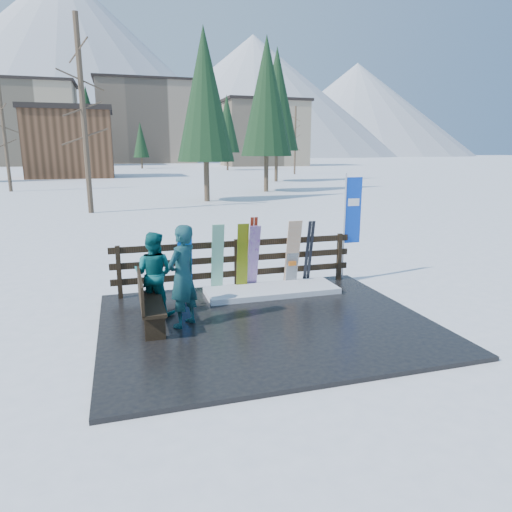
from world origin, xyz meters
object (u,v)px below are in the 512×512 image
object	(u,v)px
snowboard_2	(242,257)
snowboard_1	(217,258)
rental_flag	(351,214)
person_back	(154,274)
snowboard_5	(293,253)
snowboard_0	(185,263)
person_front	(183,276)
bench	(147,300)
snowboard_3	(253,257)
snowboard_4	(293,254)

from	to	relation	value
snowboard_2	snowboard_1	bearing A→B (deg)	180.00
rental_flag	person_back	size ratio (longest dim) A/B	1.60
snowboard_1	snowboard_5	xyz separation A→B (m)	(1.78, -0.00, 0.00)
snowboard_1	snowboard_5	bearing A→B (deg)	-0.00
snowboard_0	person_front	distance (m)	1.81
snowboard_2	snowboard_5	world-z (taller)	snowboard_5
snowboard_5	rental_flag	world-z (taller)	rental_flag
bench	person_back	size ratio (longest dim) A/B	0.92
snowboard_3	snowboard_4	bearing A→B (deg)	-0.00
snowboard_2	rental_flag	world-z (taller)	rental_flag
person_back	snowboard_0	bearing A→B (deg)	-98.67
snowboard_1	snowboard_2	xyz separation A→B (m)	(0.57, -0.00, -0.01)
bench	snowboard_3	distance (m)	3.00
person_front	snowboard_3	bearing A→B (deg)	-178.48
snowboard_4	person_front	bearing A→B (deg)	-147.46
snowboard_4	snowboard_5	bearing A→B (deg)	180.00
bench	snowboard_0	world-z (taller)	snowboard_0
rental_flag	person_back	bearing A→B (deg)	-165.21
snowboard_1	snowboard_2	size ratio (longest dim) A/B	1.02
bench	snowboard_1	bearing A→B (deg)	46.15
person_back	snowboard_4	bearing A→B (deg)	-135.27
snowboard_2	snowboard_4	size ratio (longest dim) A/B	0.99
snowboard_2	rental_flag	xyz separation A→B (m)	(2.82, 0.27, 0.83)
snowboard_4	rental_flag	world-z (taller)	rental_flag
snowboard_0	snowboard_3	distance (m)	1.54
snowboard_0	person_back	size ratio (longest dim) A/B	0.92
bench	person_front	bearing A→B (deg)	-6.98
snowboard_1	person_back	distance (m)	1.77
bench	snowboard_5	bearing A→B (deg)	26.50
snowboard_1	snowboard_4	world-z (taller)	snowboard_1
snowboard_1	snowboard_3	distance (m)	0.82
snowboard_4	rental_flag	distance (m)	1.82
snowboard_3	snowboard_4	distance (m)	0.96
bench	rental_flag	xyz separation A→B (m)	(5.02, 1.97, 1.09)
rental_flag	person_back	distance (m)	5.07
bench	snowboard_3	world-z (taller)	snowboard_3
snowboard_4	person_back	bearing A→B (deg)	-162.70
person_front	person_back	size ratio (longest dim) A/B	1.14
snowboard_2	snowboard_4	distance (m)	1.21
snowboard_0	snowboard_5	world-z (taller)	snowboard_5
snowboard_0	snowboard_3	xyz separation A→B (m)	(1.54, 0.00, 0.02)
person_front	snowboard_0	bearing A→B (deg)	-141.72
person_front	snowboard_1	bearing A→B (deg)	-162.14
snowboard_3	snowboard_1	bearing A→B (deg)	180.00
snowboard_2	person_back	distance (m)	2.27
snowboard_0	snowboard_3	size ratio (longest dim) A/B	0.96
snowboard_2	person_front	distance (m)	2.38
snowboard_3	rental_flag	xyz separation A→B (m)	(2.57, 0.27, 0.85)
snowboard_1	person_front	world-z (taller)	person_front
snowboard_5	person_front	world-z (taller)	person_front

